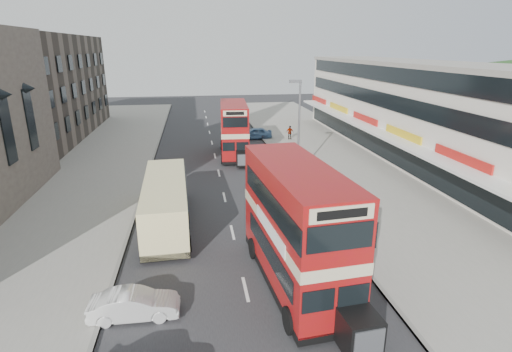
{
  "coord_description": "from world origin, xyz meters",
  "views": [
    {
      "loc": [
        -1.99,
        -13.8,
        10.6
      ],
      "look_at": [
        1.23,
        6.73,
        3.91
      ],
      "focal_mm": 28.12,
      "sensor_mm": 36.0,
      "label": 1
    }
  ],
  "objects_px": {
    "bus_main": "(297,227)",
    "car_right_b": "(271,160)",
    "bus_second": "(234,130)",
    "cyclist": "(262,164)",
    "street_lamp": "(298,121)",
    "pedestrian_near": "(317,174)",
    "pedestrian_far": "(290,132)",
    "coach": "(166,201)",
    "car_left_front": "(134,304)",
    "car_right_a": "(283,185)",
    "car_right_c": "(255,133)"
  },
  "relations": [
    {
      "from": "car_right_a",
      "to": "pedestrian_near",
      "type": "xyz_separation_m",
      "value": [
        2.99,
        1.13,
        0.41
      ]
    },
    {
      "from": "bus_main",
      "to": "bus_second",
      "type": "xyz_separation_m",
      "value": [
        -0.38,
        23.65,
        -0.2
      ]
    },
    {
      "from": "car_left_front",
      "to": "car_right_a",
      "type": "xyz_separation_m",
      "value": [
        9.21,
        13.37,
        0.07
      ]
    },
    {
      "from": "street_lamp",
      "to": "coach",
      "type": "bearing_deg",
      "value": -141.81
    },
    {
      "from": "bus_second",
      "to": "car_right_b",
      "type": "distance_m",
      "value": 5.63
    },
    {
      "from": "car_right_c",
      "to": "cyclist",
      "type": "relative_size",
      "value": 2.0
    },
    {
      "from": "coach",
      "to": "pedestrian_far",
      "type": "height_order",
      "value": "coach"
    },
    {
      "from": "pedestrian_near",
      "to": "bus_second",
      "type": "bearing_deg",
      "value": -94.47
    },
    {
      "from": "car_right_c",
      "to": "car_left_front",
      "type": "bearing_deg",
      "value": -15.41
    },
    {
      "from": "bus_second",
      "to": "car_right_c",
      "type": "relative_size",
      "value": 2.3
    },
    {
      "from": "car_right_a",
      "to": "car_right_c",
      "type": "xyz_separation_m",
      "value": [
        0.75,
        19.05,
        0.03
      ]
    },
    {
      "from": "cyclist",
      "to": "street_lamp",
      "type": "bearing_deg",
      "value": -40.15
    },
    {
      "from": "coach",
      "to": "bus_second",
      "type": "bearing_deg",
      "value": 67.64
    },
    {
      "from": "car_left_front",
      "to": "pedestrian_far",
      "type": "bearing_deg",
      "value": -23.37
    },
    {
      "from": "bus_second",
      "to": "pedestrian_far",
      "type": "xyz_separation_m",
      "value": [
        7.22,
        6.01,
        -1.75
      ]
    },
    {
      "from": "coach",
      "to": "car_right_c",
      "type": "xyz_separation_m",
      "value": [
        9.14,
        23.38,
        -0.86
      ]
    },
    {
      "from": "car_right_b",
      "to": "coach",
      "type": "bearing_deg",
      "value": -34.35
    },
    {
      "from": "car_right_b",
      "to": "pedestrian_near",
      "type": "relative_size",
      "value": 2.27
    },
    {
      "from": "coach",
      "to": "pedestrian_near",
      "type": "xyz_separation_m",
      "value": [
        11.38,
        5.46,
        -0.49
      ]
    },
    {
      "from": "cyclist",
      "to": "car_left_front",
      "type": "bearing_deg",
      "value": -117.43
    },
    {
      "from": "car_right_a",
      "to": "pedestrian_near",
      "type": "height_order",
      "value": "pedestrian_near"
    },
    {
      "from": "car_left_front",
      "to": "cyclist",
      "type": "bearing_deg",
      "value": -23.36
    },
    {
      "from": "street_lamp",
      "to": "car_right_c",
      "type": "xyz_separation_m",
      "value": [
        -1.3,
        15.16,
        -4.08
      ]
    },
    {
      "from": "bus_main",
      "to": "car_right_b",
      "type": "height_order",
      "value": "bus_main"
    },
    {
      "from": "street_lamp",
      "to": "bus_second",
      "type": "height_order",
      "value": "street_lamp"
    },
    {
      "from": "street_lamp",
      "to": "coach",
      "type": "height_order",
      "value": "street_lamp"
    },
    {
      "from": "car_left_front",
      "to": "cyclist",
      "type": "relative_size",
      "value": 1.75
    },
    {
      "from": "car_right_a",
      "to": "pedestrian_near",
      "type": "distance_m",
      "value": 3.22
    },
    {
      "from": "pedestrian_near",
      "to": "car_right_a",
      "type": "bearing_deg",
      "value": -11.22
    },
    {
      "from": "bus_main",
      "to": "coach",
      "type": "height_order",
      "value": "bus_main"
    },
    {
      "from": "pedestrian_near",
      "to": "car_left_front",
      "type": "bearing_deg",
      "value": 18.03
    },
    {
      "from": "bus_second",
      "to": "car_right_b",
      "type": "height_order",
      "value": "bus_second"
    },
    {
      "from": "car_right_c",
      "to": "pedestrian_near",
      "type": "height_order",
      "value": "pedestrian_near"
    },
    {
      "from": "pedestrian_near",
      "to": "pedestrian_far",
      "type": "xyz_separation_m",
      "value": [
        1.76,
        16.55,
        -0.12
      ]
    },
    {
      "from": "car_right_b",
      "to": "car_right_c",
      "type": "bearing_deg",
      "value": -178.34
    },
    {
      "from": "car_right_b",
      "to": "car_left_front",
      "type": "bearing_deg",
      "value": -22.22
    },
    {
      "from": "bus_second",
      "to": "car_right_b",
      "type": "bearing_deg",
      "value": 128.89
    },
    {
      "from": "bus_second",
      "to": "cyclist",
      "type": "xyz_separation_m",
      "value": [
        1.91,
        -5.81,
        -2.03
      ]
    },
    {
      "from": "car_right_a",
      "to": "pedestrian_far",
      "type": "distance_m",
      "value": 18.31
    },
    {
      "from": "cyclist",
      "to": "bus_second",
      "type": "bearing_deg",
      "value": 104.92
    },
    {
      "from": "pedestrian_far",
      "to": "car_left_front",
      "type": "bearing_deg",
      "value": -116.54
    },
    {
      "from": "coach",
      "to": "car_right_c",
      "type": "distance_m",
      "value": 25.12
    },
    {
      "from": "street_lamp",
      "to": "car_right_c",
      "type": "relative_size",
      "value": 1.97
    },
    {
      "from": "car_right_b",
      "to": "pedestrian_near",
      "type": "xyz_separation_m",
      "value": [
        2.48,
        -6.26,
        0.49
      ]
    },
    {
      "from": "bus_second",
      "to": "street_lamp",
      "type": "bearing_deg",
      "value": 124.16
    },
    {
      "from": "pedestrian_far",
      "to": "cyclist",
      "type": "distance_m",
      "value": 12.97
    },
    {
      "from": "bus_main",
      "to": "pedestrian_near",
      "type": "xyz_separation_m",
      "value": [
        5.09,
        13.11,
        -1.84
      ]
    },
    {
      "from": "bus_main",
      "to": "bus_second",
      "type": "bearing_deg",
      "value": -94.05
    },
    {
      "from": "bus_main",
      "to": "car_right_b",
      "type": "distance_m",
      "value": 19.68
    },
    {
      "from": "bus_main",
      "to": "cyclist",
      "type": "relative_size",
      "value": 4.92
    }
  ]
}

